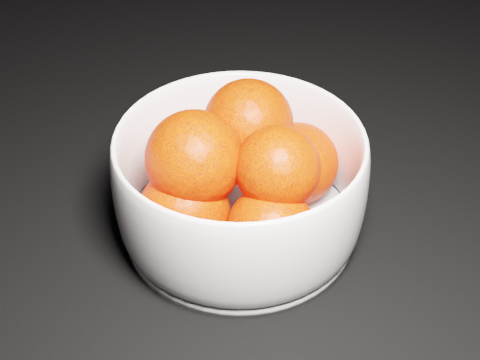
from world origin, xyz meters
The scene contains 2 objects.
bowl centered at (-0.25, 0.23, 0.05)m, with size 0.22×0.22×0.10m.
orange_pile centered at (-0.25, 0.23, 0.07)m, with size 0.17×0.18×0.12m.
Camera 1 is at (-0.03, -0.15, 0.42)m, focal length 50.00 mm.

